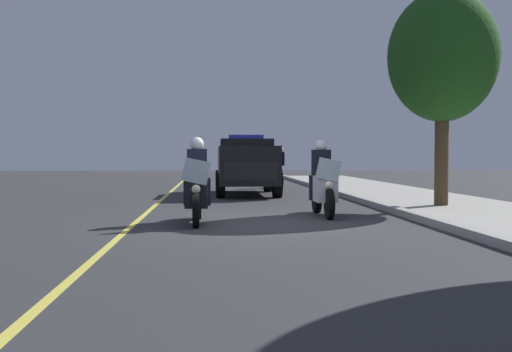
{
  "coord_description": "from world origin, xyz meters",
  "views": [
    {
      "loc": [
        11.51,
        -0.95,
        1.36
      ],
      "look_at": [
        -1.28,
        0.0,
        0.9
      ],
      "focal_mm": 41.33,
      "sensor_mm": 36.0,
      "label": 1
    }
  ],
  "objects_px": {
    "police_motorcycle_lead_left": "(197,188)",
    "tree_mid_block": "(443,57)",
    "police_suv": "(246,163)",
    "police_motorcycle_lead_right": "(323,185)",
    "cyclist_background": "(280,167)"
  },
  "relations": [
    {
      "from": "police_motorcycle_lead_left",
      "to": "cyclist_background",
      "type": "distance_m",
      "value": 12.77
    },
    {
      "from": "police_motorcycle_lead_left",
      "to": "police_motorcycle_lead_right",
      "type": "xyz_separation_m",
      "value": [
        -1.18,
        2.76,
        0.0
      ]
    },
    {
      "from": "police_motorcycle_lead_right",
      "to": "police_suv",
      "type": "height_order",
      "value": "police_suv"
    },
    {
      "from": "police_motorcycle_lead_right",
      "to": "tree_mid_block",
      "type": "xyz_separation_m",
      "value": [
        -1.39,
        3.27,
        3.09
      ]
    },
    {
      "from": "cyclist_background",
      "to": "tree_mid_block",
      "type": "bearing_deg",
      "value": 16.57
    },
    {
      "from": "police_motorcycle_lead_left",
      "to": "tree_mid_block",
      "type": "distance_m",
      "value": 7.25
    },
    {
      "from": "police_motorcycle_lead_left",
      "to": "tree_mid_block",
      "type": "height_order",
      "value": "tree_mid_block"
    },
    {
      "from": "cyclist_background",
      "to": "tree_mid_block",
      "type": "relative_size",
      "value": 0.33
    },
    {
      "from": "police_motorcycle_lead_left",
      "to": "police_suv",
      "type": "xyz_separation_m",
      "value": [
        -8.4,
        1.46,
        0.37
      ]
    },
    {
      "from": "police_motorcycle_lead_left",
      "to": "cyclist_background",
      "type": "relative_size",
      "value": 1.22
    },
    {
      "from": "police_suv",
      "to": "police_motorcycle_lead_right",
      "type": "bearing_deg",
      "value": 10.21
    },
    {
      "from": "police_motorcycle_lead_left",
      "to": "police_suv",
      "type": "distance_m",
      "value": 8.53
    },
    {
      "from": "police_suv",
      "to": "police_motorcycle_lead_left",
      "type": "bearing_deg",
      "value": -9.87
    },
    {
      "from": "police_suv",
      "to": "tree_mid_block",
      "type": "relative_size",
      "value": 0.92
    },
    {
      "from": "police_suv",
      "to": "tree_mid_block",
      "type": "xyz_separation_m",
      "value": [
        5.82,
        4.57,
        2.72
      ]
    }
  ]
}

